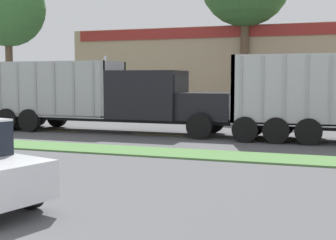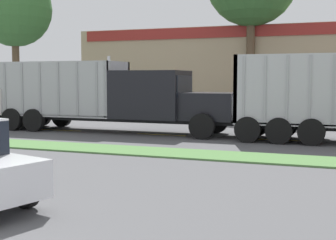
# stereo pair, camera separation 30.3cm
# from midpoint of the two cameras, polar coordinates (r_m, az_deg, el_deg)

# --- Properties ---
(grass_verge) EXTENTS (120.00, 1.85, 0.06)m
(grass_verge) POSITION_cam_midpoint_polar(r_m,az_deg,el_deg) (16.12, -1.56, -3.96)
(grass_verge) COLOR #517F42
(grass_verge) RESTS_ON ground_plane
(centre_line_3) EXTENTS (2.40, 0.14, 0.01)m
(centre_line_3) POSITION_cam_midpoint_polar(r_m,az_deg,el_deg) (23.78, -13.91, -1.23)
(centre_line_3) COLOR yellow
(centre_line_3) RESTS_ON ground_plane
(centre_line_4) EXTENTS (2.40, 0.14, 0.01)m
(centre_line_4) POSITION_cam_midpoint_polar(r_m,az_deg,el_deg) (21.34, -1.64, -1.80)
(centre_line_4) COLOR yellow
(centre_line_4) RESTS_ON ground_plane
(centre_line_5) EXTENTS (2.40, 0.14, 0.01)m
(centre_line_5) POSITION_cam_midpoint_polar(r_m,az_deg,el_deg) (20.09, 12.94, -2.36)
(centre_line_5) COLOR yellow
(centre_line_5) RESTS_ON ground_plane
(dump_truck_mid) EXTENTS (12.84, 2.71, 3.59)m
(dump_truck_mid) POSITION_cam_midpoint_polar(r_m,az_deg,el_deg) (22.29, -6.31, 2.49)
(dump_truck_mid) COLOR black
(dump_truck_mid) RESTS_ON ground_plane
(store_building_backdrop) EXTENTS (24.07, 12.10, 6.40)m
(store_building_backdrop) POSITION_cam_midpoint_polar(r_m,az_deg,el_deg) (40.68, 7.86, 5.95)
(store_building_backdrop) COLOR tan
(store_building_backdrop) RESTS_ON ground_plane
(tree_behind_right) EXTENTS (5.17, 5.17, 11.23)m
(tree_behind_right) POSITION_cam_midpoint_polar(r_m,az_deg,el_deg) (35.09, -19.23, 13.47)
(tree_behind_right) COLOR brown
(tree_behind_right) RESTS_ON ground_plane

